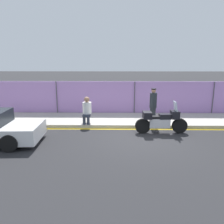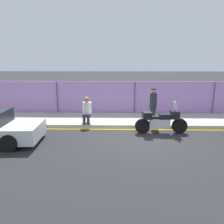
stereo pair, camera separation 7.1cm
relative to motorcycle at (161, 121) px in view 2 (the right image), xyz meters
The scene contains 7 objects.
ground_plane 1.22m from the motorcycle, 147.39° to the right, with size 120.00×120.00×0.00m, color #262628.
sidewalk 2.22m from the motorcycle, 114.80° to the left, with size 33.91×2.61×0.16m.
curb_paint_stripe 1.22m from the motorcycle, 147.87° to the left, with size 33.91×0.18×0.01m.
storefront_fence 3.51m from the motorcycle, 105.12° to the left, with size 32.21×0.17×2.01m.
motorcycle is the anchor object (origin of this frame).
officer_standing 1.32m from the motorcycle, 97.55° to the left, with size 0.35×0.35×1.70m.
person_seated_on_curb 3.62m from the motorcycle, 161.79° to the left, with size 0.44×0.69×1.29m.
Camera 2 is at (-1.04, -8.76, 3.16)m, focal length 35.00 mm.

